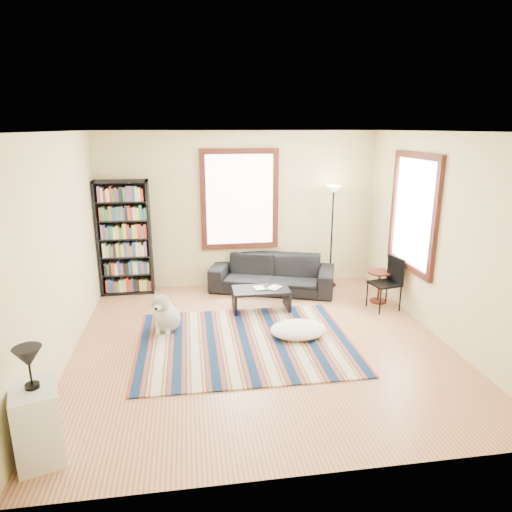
{
  "coord_description": "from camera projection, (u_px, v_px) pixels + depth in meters",
  "views": [
    {
      "loc": [
        -0.92,
        -5.62,
        2.85
      ],
      "look_at": [
        0.0,
        0.5,
        1.1
      ],
      "focal_mm": 32.0,
      "sensor_mm": 36.0,
      "label": 1
    }
  ],
  "objects": [
    {
      "name": "floor",
      "position": [
        261.0,
        346.0,
        6.26
      ],
      "size": [
        5.0,
        5.0,
        0.1
      ],
      "primitive_type": "cube",
      "color": "tan",
      "rests_on": "ground"
    },
    {
      "name": "ceiling",
      "position": [
        262.0,
        127.0,
        5.48
      ],
      "size": [
        5.0,
        5.0,
        0.1
      ],
      "primitive_type": "cube",
      "color": "white",
      "rests_on": "floor"
    },
    {
      "name": "wall_back",
      "position": [
        239.0,
        210.0,
        8.3
      ],
      "size": [
        5.0,
        0.1,
        2.8
      ],
      "primitive_type": "cube",
      "color": "#D0B78C",
      "rests_on": "floor"
    },
    {
      "name": "wall_front",
      "position": [
        316.0,
        326.0,
        3.44
      ],
      "size": [
        5.0,
        0.1,
        2.8
      ],
      "primitive_type": "cube",
      "color": "#D0B78C",
      "rests_on": "floor"
    },
    {
      "name": "wall_left",
      "position": [
        54.0,
        252.0,
        5.51
      ],
      "size": [
        0.1,
        5.0,
        2.8
      ],
      "primitive_type": "cube",
      "color": "#D0B78C",
      "rests_on": "floor"
    },
    {
      "name": "wall_right",
      "position": [
        445.0,
        237.0,
        6.24
      ],
      "size": [
        0.1,
        5.0,
        2.8
      ],
      "primitive_type": "cube",
      "color": "#D0B78C",
      "rests_on": "floor"
    },
    {
      "name": "window_back",
      "position": [
        240.0,
        200.0,
        8.17
      ],
      "size": [
        1.2,
        0.06,
        1.6
      ],
      "primitive_type": "cube",
      "color": "white",
      "rests_on": "wall_back"
    },
    {
      "name": "window_right",
      "position": [
        413.0,
        213.0,
        6.93
      ],
      "size": [
        0.06,
        1.2,
        1.6
      ],
      "primitive_type": "cube",
      "color": "white",
      "rests_on": "wall_right"
    },
    {
      "name": "rug",
      "position": [
        245.0,
        342.0,
        6.25
      ],
      "size": [
        2.89,
        2.31,
        0.02
      ],
      "primitive_type": "cube",
      "color": "#0D2343",
      "rests_on": "floor"
    },
    {
      "name": "sofa",
      "position": [
        272.0,
        273.0,
        8.19
      ],
      "size": [
        2.34,
        1.51,
        0.64
      ],
      "primitive_type": "imported",
      "rotation": [
        0.0,
        0.0,
        -0.33
      ],
      "color": "black",
      "rests_on": "floor"
    },
    {
      "name": "bookshelf",
      "position": [
        125.0,
        238.0,
        7.9
      ],
      "size": [
        0.9,
        0.3,
        2.0
      ],
      "primitive_type": "cube",
      "color": "black",
      "rests_on": "floor"
    },
    {
      "name": "coffee_table",
      "position": [
        261.0,
        299.0,
        7.34
      ],
      "size": [
        1.03,
        0.83,
        0.36
      ],
      "primitive_type": "cube",
      "rotation": [
        0.0,
        0.0,
        -0.43
      ],
      "color": "black",
      "rests_on": "floor"
    },
    {
      "name": "book_a",
      "position": [
        255.0,
        289.0,
        7.27
      ],
      "size": [
        0.22,
        0.17,
        0.02
      ],
      "primitive_type": "imported",
      "rotation": [
        0.0,
        0.0,
        0.11
      ],
      "color": "beige",
      "rests_on": "coffee_table"
    },
    {
      "name": "book_b",
      "position": [
        270.0,
        287.0,
        7.36
      ],
      "size": [
        0.28,
        0.29,
        0.02
      ],
      "primitive_type": "imported",
      "rotation": [
        0.0,
        0.0,
        -0.72
      ],
      "color": "beige",
      "rests_on": "coffee_table"
    },
    {
      "name": "floor_cushion",
      "position": [
        298.0,
        330.0,
        6.42
      ],
      "size": [
        0.91,
        0.76,
        0.2
      ],
      "primitive_type": "ellipsoid",
      "rotation": [
        0.0,
        0.0,
        0.21
      ],
      "color": "silver",
      "rests_on": "floor"
    },
    {
      "name": "floor_lamp",
      "position": [
        332.0,
        237.0,
        8.28
      ],
      "size": [
        0.32,
        0.32,
        1.86
      ],
      "primitive_type": null,
      "rotation": [
        0.0,
        0.0,
        -0.07
      ],
      "color": "black",
      "rests_on": "floor"
    },
    {
      "name": "side_table",
      "position": [
        379.0,
        287.0,
        7.65
      ],
      "size": [
        0.42,
        0.42,
        0.54
      ],
      "primitive_type": "cylinder",
      "rotation": [
        0.0,
        0.0,
        -0.06
      ],
      "color": "#3F160F",
      "rests_on": "floor"
    },
    {
      "name": "folding_chair",
      "position": [
        384.0,
        284.0,
        7.31
      ],
      "size": [
        0.49,
        0.48,
        0.86
      ],
      "primitive_type": "cube",
      "rotation": [
        0.0,
        0.0,
        0.21
      ],
      "color": "black",
      "rests_on": "floor"
    },
    {
      "name": "white_cabinet",
      "position": [
        38.0,
        423.0,
        3.99
      ],
      "size": [
        0.51,
        0.59,
        0.7
      ],
      "primitive_type": "cube",
      "rotation": [
        0.0,
        0.0,
        0.31
      ],
      "color": "silver",
      "rests_on": "floor"
    },
    {
      "name": "table_lamp",
      "position": [
        30.0,
        368.0,
        3.85
      ],
      "size": [
        0.26,
        0.26,
        0.38
      ],
      "primitive_type": null,
      "rotation": [
        0.0,
        0.0,
        0.1
      ],
      "color": "black",
      "rests_on": "white_cabinet"
    },
    {
      "name": "dog",
      "position": [
        167.0,
        310.0,
        6.55
      ],
      "size": [
        0.61,
        0.73,
        0.62
      ],
      "primitive_type": null,
      "rotation": [
        0.0,
        0.0,
        -0.31
      ],
      "color": "#BBBBBB",
      "rests_on": "floor"
    }
  ]
}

